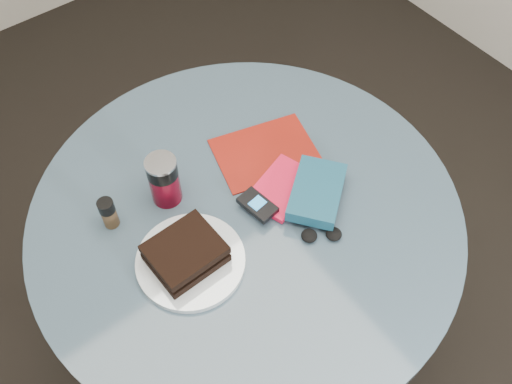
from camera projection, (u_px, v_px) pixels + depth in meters
ground at (249, 333)px, 1.92m from camera, size 4.00×4.00×0.00m
table at (247, 246)px, 1.44m from camera, size 1.00×1.00×0.75m
plate at (191, 261)px, 1.23m from camera, size 0.29×0.29×0.02m
sandwich at (185, 253)px, 1.20m from camera, size 0.15×0.13×0.05m
soda_can at (164, 180)px, 1.28m from camera, size 0.09×0.09×0.13m
pepper_grinder at (108, 213)px, 1.26m from camera, size 0.05×0.05×0.08m
magazine at (265, 152)px, 1.41m from camera, size 0.28×0.24×0.00m
red_book at (282, 188)px, 1.33m from camera, size 0.19×0.15×0.01m
novel at (317, 192)px, 1.30m from camera, size 0.20×0.19×0.03m
mp3_player at (257, 205)px, 1.29m from camera, size 0.06×0.09×0.02m
headphones at (321, 235)px, 1.26m from camera, size 0.10×0.08×0.02m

